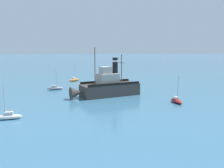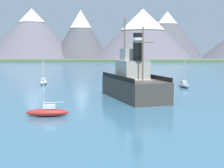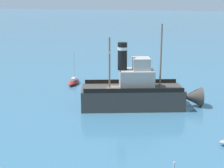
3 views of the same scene
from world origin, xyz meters
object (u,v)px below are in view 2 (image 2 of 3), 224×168
sailboat_grey (184,85)px  sailboat_red (48,112)px  old_tugboat (132,83)px  sailboat_white (44,82)px

sailboat_grey → sailboat_red: bearing=-124.4°
old_tugboat → sailboat_white: 21.16m
sailboat_white → sailboat_grey: bearing=-9.3°
sailboat_white → sailboat_grey: same height
old_tugboat → sailboat_grey: size_ratio=3.00×
sailboat_grey → sailboat_red: (-15.94, -23.31, 0.00)m
old_tugboat → sailboat_white: (-14.59, 15.26, -1.40)m
old_tugboat → sailboat_red: size_ratio=3.00×
old_tugboat → sailboat_grey: 14.23m
sailboat_white → sailboat_red: same height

